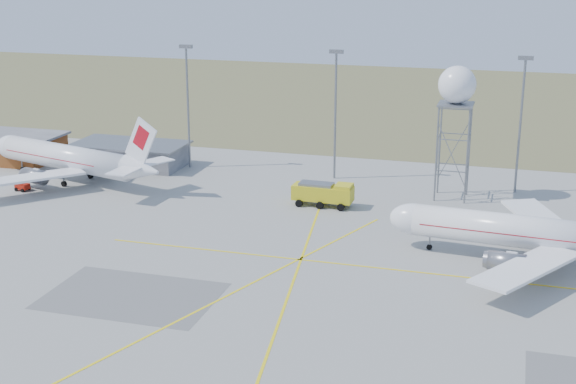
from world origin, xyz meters
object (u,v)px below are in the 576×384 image
(fire_truck, at_px, (324,195))
(baggage_tug, at_px, (22,187))
(radar_tower, at_px, (455,125))
(airliner_far, at_px, (70,159))
(airliner_main, at_px, (527,233))

(fire_truck, bearing_deg, baggage_tug, -171.53)
(fire_truck, distance_m, baggage_tug, 46.32)
(radar_tower, xyz_separation_m, fire_truck, (-16.95, -9.12, -9.27))
(airliner_far, xyz_separation_m, radar_tower, (58.61, 7.66, 7.26))
(radar_tower, bearing_deg, airliner_far, -172.55)
(radar_tower, bearing_deg, airliner_main, -65.47)
(fire_truck, bearing_deg, airliner_main, -25.69)
(airliner_main, relative_size, radar_tower, 1.76)
(airliner_main, distance_m, fire_truck, 31.30)
(airliner_main, height_order, airliner_far, airliner_far)
(airliner_far, relative_size, baggage_tug, 15.69)
(airliner_main, distance_m, baggage_tug, 74.33)
(baggage_tug, bearing_deg, airliner_far, 67.34)
(airliner_main, distance_m, radar_tower, 26.93)
(radar_tower, xyz_separation_m, baggage_tug, (-62.95, -14.46, -10.34))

